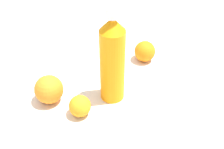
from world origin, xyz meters
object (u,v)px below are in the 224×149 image
at_px(orange_2, 145,51).
at_px(folded_napkin, 31,59).
at_px(orange_0, 114,35).
at_px(orange_1, 49,89).
at_px(orange_3, 80,106).
at_px(water_bottle, 112,59).

height_order(orange_2, folded_napkin, orange_2).
relative_size(orange_2, folded_napkin, 0.39).
distance_m(orange_0, orange_2, 0.14).
bearing_deg(orange_1, orange_3, 114.34).
height_order(water_bottle, orange_0, water_bottle).
relative_size(orange_0, orange_2, 1.11).
bearing_deg(folded_napkin, orange_0, 164.47).
bearing_deg(orange_1, orange_2, 179.86).
bearing_deg(folded_napkin, water_bottle, 112.45).
xyz_separation_m(orange_0, orange_1, (0.32, 0.14, 0.00)).
distance_m(water_bottle, folded_napkin, 0.36).
height_order(orange_0, folded_napkin, orange_0).
relative_size(orange_1, orange_2, 1.17).
xyz_separation_m(water_bottle, orange_3, (0.11, 0.01, -0.10)).
relative_size(water_bottle, orange_0, 3.64).
bearing_deg(orange_3, orange_1, -65.66).
bearing_deg(water_bottle, orange_2, 99.18).
bearing_deg(orange_3, orange_2, -162.53).
xyz_separation_m(orange_0, orange_3, (0.28, 0.24, -0.01)).
distance_m(orange_0, orange_3, 0.37).
bearing_deg(orange_0, water_bottle, 53.73).
xyz_separation_m(water_bottle, folded_napkin, (0.13, -0.31, -0.13)).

